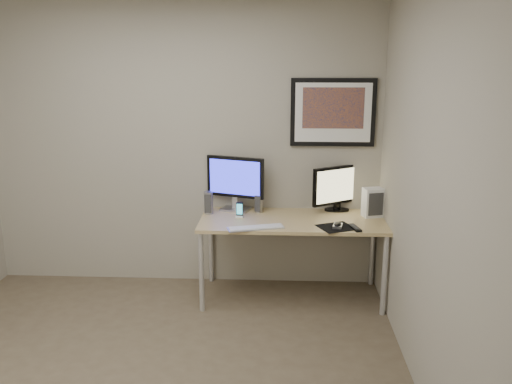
% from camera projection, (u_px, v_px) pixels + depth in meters
% --- Properties ---
extents(floor, '(3.60, 3.60, 0.00)m').
position_uv_depth(floor, '(144.00, 381.00, 3.63)').
color(floor, brown).
rests_on(floor, ground).
extents(room, '(3.60, 3.60, 3.60)m').
position_uv_depth(room, '(149.00, 127.00, 3.65)').
color(room, white).
rests_on(room, ground).
extents(desk, '(1.60, 0.70, 0.73)m').
position_uv_depth(desk, '(292.00, 226.00, 4.72)').
color(desk, olive).
rests_on(desk, floor).
extents(framed_art, '(0.75, 0.04, 0.60)m').
position_uv_depth(framed_art, '(333.00, 112.00, 4.79)').
color(framed_art, black).
rests_on(framed_art, room).
extents(monitor_large, '(0.53, 0.25, 0.50)m').
position_uv_depth(monitor_large, '(235.00, 181.00, 4.90)').
color(monitor_large, '#A4A4A9').
rests_on(monitor_large, desk).
extents(monitor_tv, '(0.47, 0.31, 0.42)m').
position_uv_depth(monitor_tv, '(338.00, 187.00, 4.90)').
color(monitor_tv, black).
rests_on(monitor_tv, desk).
extents(speaker_left, '(0.08, 0.08, 0.20)m').
position_uv_depth(speaker_left, '(208.00, 203.00, 4.85)').
color(speaker_left, '#A4A4A9').
rests_on(speaker_left, desk).
extents(speaker_right, '(0.09, 0.09, 0.18)m').
position_uv_depth(speaker_right, '(259.00, 203.00, 4.88)').
color(speaker_right, '#A4A4A9').
rests_on(speaker_right, desk).
extents(phone_dock, '(0.07, 0.07, 0.14)m').
position_uv_depth(phone_dock, '(240.00, 210.00, 4.74)').
color(phone_dock, black).
rests_on(phone_dock, desk).
extents(keyboard, '(0.48, 0.25, 0.02)m').
position_uv_depth(keyboard, '(256.00, 228.00, 4.45)').
color(keyboard, silver).
rests_on(keyboard, desk).
extents(mousepad, '(0.35, 0.34, 0.00)m').
position_uv_depth(mousepad, '(336.00, 227.00, 4.48)').
color(mousepad, black).
rests_on(mousepad, desk).
extents(mouse, '(0.09, 0.12, 0.04)m').
position_uv_depth(mouse, '(338.00, 225.00, 4.47)').
color(mouse, black).
rests_on(mouse, mousepad).
extents(remote, '(0.10, 0.19, 0.02)m').
position_uv_depth(remote, '(355.00, 228.00, 4.44)').
color(remote, black).
rests_on(remote, desk).
extents(fan_unit, '(0.19, 0.16, 0.26)m').
position_uv_depth(fan_unit, '(373.00, 202.00, 4.75)').
color(fan_unit, silver).
rests_on(fan_unit, desk).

